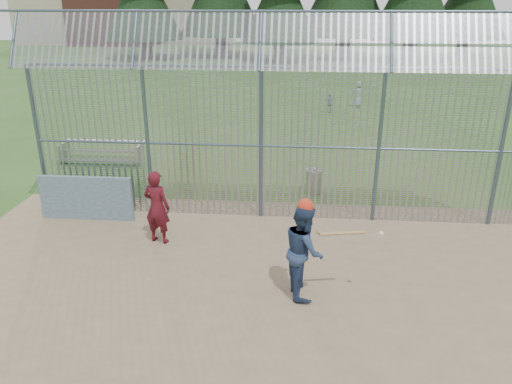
# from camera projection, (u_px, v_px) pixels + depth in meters

# --- Properties ---
(ground) EXTENTS (120.00, 120.00, 0.00)m
(ground) POSITION_uv_depth(u_px,v_px,m) (248.00, 285.00, 10.38)
(ground) COLOR #2D511E
(ground) RESTS_ON ground
(dirt_infield) EXTENTS (14.00, 10.00, 0.02)m
(dirt_infield) POSITION_uv_depth(u_px,v_px,m) (245.00, 298.00, 9.91)
(dirt_infield) COLOR #756047
(dirt_infield) RESTS_ON ground
(dugout_wall) EXTENTS (2.50, 0.12, 1.20)m
(dugout_wall) POSITION_uv_depth(u_px,v_px,m) (86.00, 198.00, 13.21)
(dugout_wall) COLOR #38566B
(dugout_wall) RESTS_ON dirt_infield
(batter) EXTENTS (0.88, 1.05, 1.91)m
(batter) POSITION_uv_depth(u_px,v_px,m) (304.00, 250.00, 9.73)
(batter) COLOR navy
(batter) RESTS_ON dirt_infield
(onlooker) EXTENTS (0.75, 0.59, 1.81)m
(onlooker) POSITION_uv_depth(u_px,v_px,m) (157.00, 207.00, 11.87)
(onlooker) COLOR maroon
(onlooker) RESTS_ON dirt_infield
(bg_kid_standing) EXTENTS (0.72, 0.50, 1.40)m
(bg_kid_standing) POSITION_uv_depth(u_px,v_px,m) (358.00, 94.00, 26.87)
(bg_kid_standing) COLOR gray
(bg_kid_standing) RESTS_ON ground
(bg_kid_seated) EXTENTS (0.61, 0.27, 1.02)m
(bg_kid_seated) POSITION_uv_depth(u_px,v_px,m) (330.00, 103.00, 25.52)
(bg_kid_seated) COLOR slate
(bg_kid_seated) RESTS_ON ground
(batting_gear) EXTENTS (1.62, 0.42, 0.66)m
(batting_gear) POSITION_uv_depth(u_px,v_px,m) (311.00, 210.00, 9.38)
(batting_gear) COLOR red
(batting_gear) RESTS_ON ground
(trash_can) EXTENTS (0.56, 0.56, 0.82)m
(trash_can) POSITION_uv_depth(u_px,v_px,m) (314.00, 181.00, 15.13)
(trash_can) COLOR gray
(trash_can) RESTS_ON ground
(bleacher) EXTENTS (3.00, 0.95, 0.72)m
(bleacher) POSITION_uv_depth(u_px,v_px,m) (101.00, 152.00, 17.89)
(bleacher) COLOR slate
(bleacher) RESTS_ON ground
(backstop_fence) EXTENTS (20.09, 0.81, 5.30)m
(backstop_fence) POSITION_uv_depth(u_px,v_px,m) (332.00, 134.00, 12.55)
(backstop_fence) COLOR #47566B
(backstop_fence) RESTS_ON ground
(distant_buildings) EXTENTS (26.50, 10.50, 8.00)m
(distant_buildings) POSITION_uv_depth(u_px,v_px,m) (112.00, 14.00, 63.32)
(distant_buildings) COLOR brown
(distant_buildings) RESTS_ON ground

